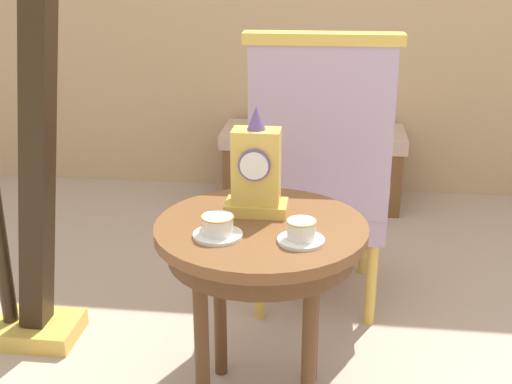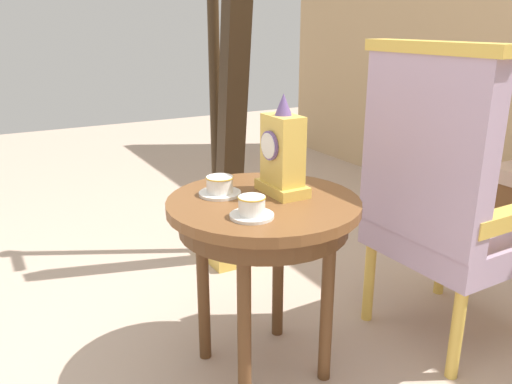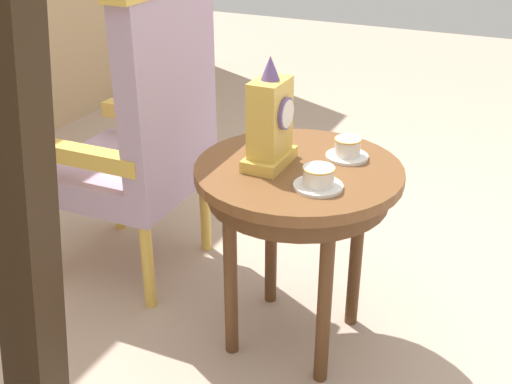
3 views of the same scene
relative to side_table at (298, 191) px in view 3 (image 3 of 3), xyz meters
name	(u,v)px [view 3 (image 3 of 3)]	position (x,y,z in m)	size (l,w,h in m)	color
ground_plane	(320,336)	(0.04, -0.09, -0.56)	(10.00, 10.00, 0.00)	#BCA38E
side_table	(298,191)	(0.00, 0.00, 0.00)	(0.64, 0.64, 0.65)	brown
teacup_left	(318,178)	(-0.11, -0.10, 0.11)	(0.14, 0.14, 0.06)	white
teacup_right	(347,149)	(0.12, -0.11, 0.11)	(0.13, 0.13, 0.07)	white
mantel_clock	(270,123)	(-0.02, 0.08, 0.22)	(0.19, 0.11, 0.34)	gold
armchair	(145,132)	(0.15, 0.67, 0.03)	(0.56, 0.54, 1.14)	#B299B7
harp	(6,251)	(-0.87, 0.29, 0.19)	(0.40, 0.24, 1.86)	gold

